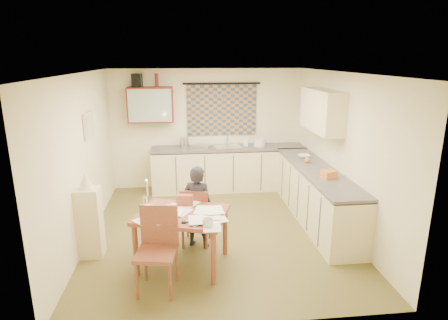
{
  "coord_description": "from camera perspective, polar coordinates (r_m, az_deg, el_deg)",
  "views": [
    {
      "loc": [
        -0.5,
        -5.54,
        2.72
      ],
      "look_at": [
        0.13,
        0.2,
        1.13
      ],
      "focal_mm": 30.0,
      "sensor_mm": 36.0,
      "label": 1
    }
  ],
  "objects": [
    {
      "name": "dish_rack",
      "position": [
        7.71,
        -3.32,
        2.11
      ],
      "size": [
        0.44,
        0.41,
        0.06
      ],
      "primitive_type": "cube",
      "rotation": [
        0.0,
        0.0,
        -0.4
      ],
      "color": "silver",
      "rests_on": "counter_back"
    },
    {
      "name": "tap",
      "position": [
        7.9,
        0.48,
        3.29
      ],
      "size": [
        0.03,
        0.03,
        0.28
      ],
      "primitive_type": "cylinder",
      "rotation": [
        0.0,
        0.0,
        0.07
      ],
      "color": "silver",
      "rests_on": "counter_back"
    },
    {
      "name": "dining_table",
      "position": [
        5.14,
        -6.32,
        -11.81
      ],
      "size": [
        1.34,
        1.16,
        0.75
      ],
      "rotation": [
        0.0,
        0.0,
        -0.31
      ],
      "color": "brown",
      "rests_on": "floor"
    },
    {
      "name": "papers",
      "position": [
        4.9,
        -6.04,
        -8.24
      ],
      "size": [
        1.21,
        1.11,
        0.03
      ],
      "rotation": [
        0.0,
        0.0,
        -0.31
      ],
      "color": "white",
      "rests_on": "dining_table"
    },
    {
      "name": "counter_right",
      "position": [
        6.6,
        13.74,
        -5.17
      ],
      "size": [
        0.62,
        2.95,
        0.92
      ],
      "color": "beige",
      "rests_on": "floor"
    },
    {
      "name": "wall_front",
      "position": [
        3.63,
        2.27,
        -8.49
      ],
      "size": [
        4.0,
        0.02,
        2.5
      ],
      "primitive_type": "cube",
      "color": "#F6EEC3",
      "rests_on": "floor"
    },
    {
      "name": "counter_back",
      "position": [
        7.89,
        1.14,
        -1.3
      ],
      "size": [
        3.3,
        0.62,
        0.92
      ],
      "color": "beige",
      "rests_on": "floor"
    },
    {
      "name": "book",
      "position": [
        5.01,
        -10.95,
        -7.94
      ],
      "size": [
        0.43,
        0.43,
        0.02
      ],
      "primitive_type": "imported",
      "rotation": [
        0.0,
        0.0,
        -0.72
      ],
      "color": "orange",
      "rests_on": "dining_table"
    },
    {
      "name": "bottle_green",
      "position": [
        7.68,
        -12.7,
        11.76
      ],
      "size": [
        0.08,
        0.08,
        0.26
      ],
      "primitive_type": "cylinder",
      "rotation": [
        0.0,
        0.0,
        0.2
      ],
      "color": "#195926",
      "rests_on": "wall_cabinet"
    },
    {
      "name": "ceiling",
      "position": [
        5.57,
        -1.09,
        13.24
      ],
      "size": [
        4.0,
        4.5,
        0.02
      ],
      "primitive_type": "cube",
      "color": "white",
      "rests_on": "floor"
    },
    {
      "name": "bowl",
      "position": [
        7.08,
        12.09,
        0.56
      ],
      "size": [
        0.23,
        0.23,
        0.05
      ],
      "primitive_type": "imported",
      "rotation": [
        0.0,
        0.0,
        -0.02
      ],
      "color": "white",
      "rests_on": "counter_right"
    },
    {
      "name": "candle",
      "position": [
        5.09,
        -11.63,
        -4.21
      ],
      "size": [
        0.03,
        0.03,
        0.22
      ],
      "primitive_type": "cylinder",
      "rotation": [
        0.0,
        0.0,
        -0.08
      ],
      "color": "white",
      "rests_on": "dining_table"
    },
    {
      "name": "fruit_orange",
      "position": [
        6.75,
        12.6,
        -0.01
      ],
      "size": [
        0.1,
        0.1,
        0.1
      ],
      "primitive_type": "sphere",
      "color": "orange",
      "rests_on": "counter_right"
    },
    {
      "name": "magazine",
      "position": [
        4.92,
        -12.37,
        -8.42
      ],
      "size": [
        0.22,
        0.29,
        0.03
      ],
      "primitive_type": "imported",
      "rotation": [
        0.0,
        0.0,
        0.01
      ],
      "color": "maroon",
      "rests_on": "dining_table"
    },
    {
      "name": "wall_right",
      "position": [
        6.26,
        17.62,
        1.09
      ],
      "size": [
        0.02,
        4.5,
        2.5
      ],
      "primitive_type": "cube",
      "color": "#F6EEC3",
      "rests_on": "floor"
    },
    {
      "name": "candle_flame",
      "position": [
        5.02,
        -11.78,
        -3.03
      ],
      "size": [
        0.02,
        0.02,
        0.02
      ],
      "primitive_type": "sphere",
      "color": "#FFCC66",
      "rests_on": "dining_table"
    },
    {
      "name": "framed_print",
      "position": [
        6.21,
        -19.91,
        5.03
      ],
      "size": [
        0.04,
        0.5,
        0.4
      ],
      "primitive_type": "cube",
      "color": "beige",
      "rests_on": "wall_left"
    },
    {
      "name": "mug",
      "position": [
        4.54,
        -2.47,
        -9.57
      ],
      "size": [
        0.25,
        0.25,
        0.11
      ],
      "primitive_type": "imported",
      "rotation": [
        0.0,
        0.0,
        -0.5
      ],
      "color": "white",
      "rests_on": "dining_table"
    },
    {
      "name": "orange_bag",
      "position": [
        5.98,
        15.69,
        -2.11
      ],
      "size": [
        0.26,
        0.22,
        0.12
      ],
      "primitive_type": "cube",
      "rotation": [
        0.0,
        0.0,
        0.33
      ],
      "color": "orange",
      "rests_on": "counter_right"
    },
    {
      "name": "candle_holder",
      "position": [
        5.16,
        -11.89,
        -6.32
      ],
      "size": [
        0.06,
        0.06,
        0.18
      ],
      "primitive_type": "cylinder",
      "rotation": [
        0.0,
        0.0,
        0.04
      ],
      "color": "silver",
      "rests_on": "dining_table"
    },
    {
      "name": "shelf_stand",
      "position": [
        5.59,
        -19.77,
        -8.95
      ],
      "size": [
        0.32,
        0.3,
        1.0
      ],
      "primitive_type": "cube",
      "color": "beige",
      "rests_on": "floor"
    },
    {
      "name": "mixing_bowl",
      "position": [
        7.85,
        5.41,
        2.68
      ],
      "size": [
        0.25,
        0.25,
        0.16
      ],
      "primitive_type": "cylinder",
      "rotation": [
        0.0,
        0.0,
        0.02
      ],
      "color": "white",
      "rests_on": "counter_back"
    },
    {
      "name": "kettle",
      "position": [
        7.68,
        -6.08,
        2.69
      ],
      "size": [
        0.18,
        0.18,
        0.24
      ],
      "primitive_type": "cylinder",
      "rotation": [
        0.0,
        0.0,
        -0.0
      ],
      "color": "silver",
      "rests_on": "counter_back"
    },
    {
      "name": "person",
      "position": [
        5.48,
        -4.03,
        -7.15
      ],
      "size": [
        0.67,
        0.63,
        1.24
      ],
      "primitive_type": "imported",
      "rotation": [
        0.0,
        0.0,
        2.74
      ],
      "color": "black",
      "rests_on": "floor"
    },
    {
      "name": "wall_left",
      "position": [
        5.93,
        -20.75,
        0.03
      ],
      "size": [
        0.02,
        4.5,
        2.5
      ],
      "primitive_type": "cube",
      "color": "#F6EEC3",
      "rests_on": "floor"
    },
    {
      "name": "chair_far",
      "position": [
        5.69,
        -4.23,
        -10.05
      ],
      "size": [
        0.48,
        0.48,
        0.89
      ],
      "rotation": [
        0.0,
        0.0,
        2.92
      ],
      "color": "brown",
      "rests_on": "floor"
    },
    {
      "name": "curtain_rod",
      "position": [
        7.8,
        -0.33,
        11.59
      ],
      "size": [
        1.6,
        0.04,
        0.04
      ],
      "primitive_type": "cylinder",
      "rotation": [
        0.0,
        1.57,
        0.0
      ],
      "color": "black",
      "rests_on": "wall_back"
    },
    {
      "name": "window_blind",
      "position": [
        7.88,
        -0.34,
        7.61
      ],
      "size": [
        1.45,
        0.03,
        1.05
      ],
      "primitive_type": "cube",
      "color": "navy",
      "rests_on": "wall_back"
    },
    {
      "name": "wall_cabinet_glass",
      "position": [
        7.54,
        -11.24,
        8.11
      ],
      "size": [
        0.84,
        0.02,
        0.64
      ],
      "primitive_type": "cube",
      "color": "#99B2A5",
      "rests_on": "wall_back"
    },
    {
      "name": "bottle_brown",
      "position": [
        7.65,
        -10.23,
        11.88
      ],
      "size": [
        0.08,
        0.08,
        0.26
      ],
      "primitive_type": "cylinder",
      "rotation": [
        0.0,
        0.0,
        -0.21
      ],
      "color": "#5A1B12",
      "rests_on": "wall_cabinet"
    },
    {
      "name": "print_canvas",
      "position": [
        6.2,
        -19.68,
        5.04
      ],
      "size": [
        0.01,
        0.42,
        0.32
      ],
      "primitive_type": "cube",
      "color": "white",
      "rests_on": "wall_left"
    },
    {
      "name": "stove",
      "position": [
        5.63,
        17.64,
        -9.38
      ],
      "size": [
        0.55,
        0.55,
        0.86
      ],
      "color": "white",
      "rests_on": "floor"
    },
    {
      "name": "eyeglasses",
      "position": [
        4.68,
        -5.7,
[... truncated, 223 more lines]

